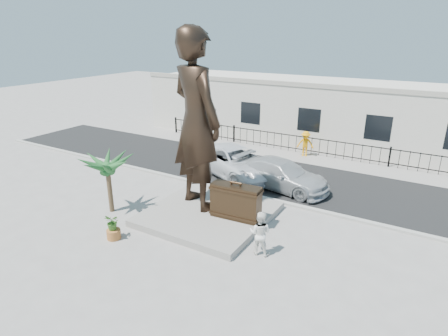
{
  "coord_description": "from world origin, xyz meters",
  "views": [
    {
      "loc": [
        7.82,
        -11.25,
        7.92
      ],
      "look_at": [
        0.0,
        2.0,
        2.3
      ],
      "focal_mm": 30.0,
      "sensor_mm": 36.0,
      "label": 1
    }
  ],
  "objects_px": {
    "suitcase": "(236,202)",
    "car_white": "(235,161)",
    "statue": "(197,121)",
    "tourist": "(260,233)"
  },
  "relations": [
    {
      "from": "suitcase",
      "to": "car_white",
      "type": "relative_size",
      "value": 0.36
    },
    {
      "from": "statue",
      "to": "tourist",
      "type": "bearing_deg",
      "value": 177.31
    },
    {
      "from": "tourist",
      "to": "car_white",
      "type": "xyz_separation_m",
      "value": [
        -4.79,
        6.74,
        -0.02
      ]
    },
    {
      "from": "suitcase",
      "to": "tourist",
      "type": "xyz_separation_m",
      "value": [
        1.9,
        -1.57,
        -0.2
      ]
    },
    {
      "from": "statue",
      "to": "tourist",
      "type": "distance_m",
      "value": 5.65
    },
    {
      "from": "suitcase",
      "to": "tourist",
      "type": "bearing_deg",
      "value": -43.76
    },
    {
      "from": "statue",
      "to": "tourist",
      "type": "height_order",
      "value": "statue"
    },
    {
      "from": "suitcase",
      "to": "tourist",
      "type": "height_order",
      "value": "suitcase"
    },
    {
      "from": "statue",
      "to": "car_white",
      "type": "distance_m",
      "value": 5.94
    },
    {
      "from": "tourist",
      "to": "car_white",
      "type": "height_order",
      "value": "tourist"
    }
  ]
}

